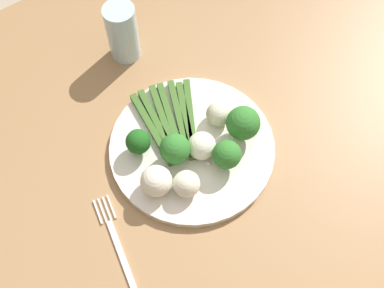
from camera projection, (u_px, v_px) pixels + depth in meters
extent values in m
cube|color=#B7A88E|center=(187.00, 243.00, 1.53)|extent=(6.00, 6.00, 0.02)
cube|color=#9E754C|center=(183.00, 133.00, 0.89)|extent=(1.32, 0.93, 0.04)
cylinder|color=#9E754C|center=(262.00, 7.00, 1.53)|extent=(0.07, 0.07, 0.70)
cylinder|color=silver|center=(192.00, 147.00, 0.84)|extent=(0.29, 0.29, 0.01)
cube|color=#3D6626|center=(191.00, 118.00, 0.85)|extent=(0.09, 0.14, 0.01)
cube|color=#3D6626|center=(184.00, 118.00, 0.85)|extent=(0.08, 0.15, 0.01)
cube|color=#3D6626|center=(177.00, 119.00, 0.85)|extent=(0.08, 0.15, 0.01)
cube|color=#3D6626|center=(171.00, 120.00, 0.85)|extent=(0.07, 0.15, 0.01)
cube|color=#3D6626|center=(164.00, 122.00, 0.85)|extent=(0.06, 0.16, 0.01)
cube|color=#3D6626|center=(158.00, 125.00, 0.85)|extent=(0.04, 0.16, 0.01)
cube|color=#3D6626|center=(152.00, 129.00, 0.84)|extent=(0.03, 0.16, 0.01)
cylinder|color=#609E3D|center=(226.00, 162.00, 0.81)|extent=(0.02, 0.02, 0.02)
sphere|color=#337A2D|center=(227.00, 154.00, 0.79)|extent=(0.05, 0.05, 0.05)
cylinder|color=#609E3D|center=(241.00, 132.00, 0.83)|extent=(0.02, 0.02, 0.02)
sphere|color=#337A2D|center=(243.00, 123.00, 0.81)|extent=(0.06, 0.06, 0.06)
cylinder|color=#609E3D|center=(175.00, 157.00, 0.81)|extent=(0.02, 0.02, 0.02)
sphere|color=#337A2D|center=(175.00, 149.00, 0.79)|extent=(0.05, 0.05, 0.05)
cylinder|color=#4C7F2B|center=(141.00, 150.00, 0.82)|extent=(0.02, 0.02, 0.02)
sphere|color=#1E5B1C|center=(140.00, 144.00, 0.80)|extent=(0.04, 0.04, 0.04)
sphere|color=white|center=(156.00, 181.00, 0.77)|extent=(0.05, 0.05, 0.05)
sphere|color=beige|center=(219.00, 114.00, 0.84)|extent=(0.04, 0.04, 0.04)
sphere|color=silver|center=(186.00, 184.00, 0.77)|extent=(0.05, 0.05, 0.05)
sphere|color=white|center=(202.00, 146.00, 0.81)|extent=(0.05, 0.05, 0.05)
cube|color=silver|center=(121.00, 254.00, 0.76)|extent=(0.04, 0.12, 0.00)
cube|color=silver|center=(111.00, 207.00, 0.79)|extent=(0.01, 0.04, 0.00)
cube|color=silver|center=(107.00, 209.00, 0.79)|extent=(0.01, 0.04, 0.00)
cube|color=silver|center=(102.00, 210.00, 0.79)|extent=(0.01, 0.04, 0.00)
cube|color=silver|center=(98.00, 212.00, 0.79)|extent=(0.01, 0.04, 0.00)
cylinder|color=silver|center=(122.00, 33.00, 0.90)|extent=(0.06, 0.06, 0.12)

